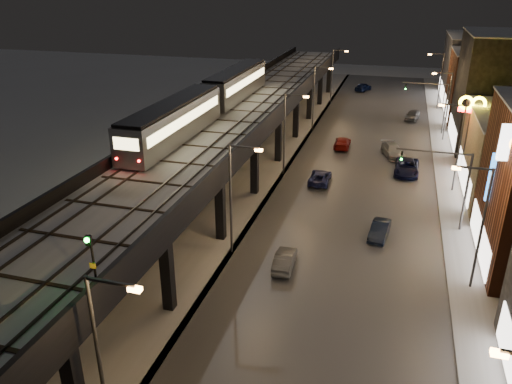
# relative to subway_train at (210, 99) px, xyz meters

# --- Properties ---
(ground) EXTENTS (220.00, 220.00, 0.00)m
(ground) POSITION_rel_subway_train_xyz_m (8.50, -29.33, -8.30)
(ground) COLOR silver
(road_surface) EXTENTS (17.00, 120.00, 0.06)m
(road_surface) POSITION_rel_subway_train_xyz_m (16.00, 5.67, -8.27)
(road_surface) COLOR #46474D
(road_surface) RESTS_ON ground
(sidewalk_right) EXTENTS (4.00, 120.00, 0.14)m
(sidewalk_right) POSITION_rel_subway_train_xyz_m (26.00, 5.67, -8.23)
(sidewalk_right) COLOR #9FA1A8
(sidewalk_right) RESTS_ON ground
(under_viaduct_pavement) EXTENTS (11.00, 120.00, 0.06)m
(under_viaduct_pavement) POSITION_rel_subway_train_xyz_m (2.50, 5.67, -8.27)
(under_viaduct_pavement) COLOR #9FA1A8
(under_viaduct_pavement) RESTS_ON ground
(elevated_viaduct) EXTENTS (9.00, 100.00, 6.30)m
(elevated_viaduct) POSITION_rel_subway_train_xyz_m (2.50, 2.51, -2.69)
(elevated_viaduct) COLOR black
(elevated_viaduct) RESTS_ON ground
(viaduct_trackbed) EXTENTS (8.40, 100.00, 0.32)m
(viaduct_trackbed) POSITION_rel_subway_train_xyz_m (2.49, 2.64, -1.92)
(viaduct_trackbed) COLOR #B2B7C1
(viaduct_trackbed) RESTS_ON elevated_viaduct
(viaduct_parapet_streetside) EXTENTS (0.30, 100.00, 1.10)m
(viaduct_parapet_streetside) POSITION_rel_subway_train_xyz_m (6.85, 2.67, -1.45)
(viaduct_parapet_streetside) COLOR black
(viaduct_parapet_streetside) RESTS_ON elevated_viaduct
(viaduct_parapet_far) EXTENTS (0.30, 100.00, 1.10)m
(viaduct_parapet_far) POSITION_rel_subway_train_xyz_m (-1.85, 2.67, -1.45)
(viaduct_parapet_far) COLOR black
(viaduct_parapet_far) RESTS_ON elevated_viaduct
(building_d) EXTENTS (12.20, 13.20, 14.16)m
(building_d) POSITION_rel_subway_train_xyz_m (32.49, 18.67, -1.23)
(building_d) COLOR black
(building_d) RESTS_ON ground
(building_e) EXTENTS (12.20, 12.20, 10.16)m
(building_e) POSITION_rel_subway_train_xyz_m (32.49, 32.67, -3.23)
(building_e) COLOR #5B2E1A
(building_e) RESTS_ON ground
(building_f) EXTENTS (12.20, 16.20, 11.16)m
(building_f) POSITION_rel_subway_train_xyz_m (32.49, 46.67, -2.73)
(building_f) COLOR #3A3A3E
(building_f) RESTS_ON ground
(streetlight_left_0) EXTENTS (2.57, 0.28, 9.00)m
(streetlight_left_0) POSITION_rel_subway_train_xyz_m (8.07, -34.33, -3.07)
(streetlight_left_0) COLOR #38383A
(streetlight_left_0) RESTS_ON ground
(streetlight_left_1) EXTENTS (2.57, 0.28, 9.00)m
(streetlight_left_1) POSITION_rel_subway_train_xyz_m (8.07, -16.33, -3.07)
(streetlight_left_1) COLOR #38383A
(streetlight_left_1) RESTS_ON ground
(streetlight_right_1) EXTENTS (2.56, 0.28, 9.00)m
(streetlight_right_1) POSITION_rel_subway_train_xyz_m (25.23, -16.33, -3.07)
(streetlight_right_1) COLOR #38383A
(streetlight_right_1) RESTS_ON ground
(streetlight_left_2) EXTENTS (2.57, 0.28, 9.00)m
(streetlight_left_2) POSITION_rel_subway_train_xyz_m (8.07, 1.67, -3.07)
(streetlight_left_2) COLOR #38383A
(streetlight_left_2) RESTS_ON ground
(streetlight_right_2) EXTENTS (2.56, 0.28, 9.00)m
(streetlight_right_2) POSITION_rel_subway_train_xyz_m (25.23, 1.67, -3.07)
(streetlight_right_2) COLOR #38383A
(streetlight_right_2) RESTS_ON ground
(streetlight_left_3) EXTENTS (2.57, 0.28, 9.00)m
(streetlight_left_3) POSITION_rel_subway_train_xyz_m (8.07, 19.67, -3.07)
(streetlight_left_3) COLOR #38383A
(streetlight_left_3) RESTS_ON ground
(streetlight_right_3) EXTENTS (2.56, 0.28, 9.00)m
(streetlight_right_3) POSITION_rel_subway_train_xyz_m (25.23, 19.67, -3.07)
(streetlight_right_3) COLOR #38383A
(streetlight_right_3) RESTS_ON ground
(streetlight_left_4) EXTENTS (2.57, 0.28, 9.00)m
(streetlight_left_4) POSITION_rel_subway_train_xyz_m (8.07, 37.67, -3.07)
(streetlight_left_4) COLOR #38383A
(streetlight_left_4) RESTS_ON ground
(streetlight_right_4) EXTENTS (2.56, 0.28, 9.00)m
(streetlight_right_4) POSITION_rel_subway_train_xyz_m (25.23, 37.67, -3.07)
(streetlight_right_4) COLOR #38383A
(streetlight_right_4) RESTS_ON ground
(traffic_light_rig_a) EXTENTS (6.10, 0.34, 7.00)m
(traffic_light_rig_a) POSITION_rel_subway_train_xyz_m (24.34, -7.34, -3.81)
(traffic_light_rig_a) COLOR #38383A
(traffic_light_rig_a) RESTS_ON ground
(traffic_light_rig_b) EXTENTS (6.10, 0.34, 7.00)m
(traffic_light_rig_b) POSITION_rel_subway_train_xyz_m (24.34, 22.66, -3.81)
(traffic_light_rig_b) COLOR #38383A
(traffic_light_rig_b) RESTS_ON ground
(subway_train) EXTENTS (2.84, 34.99, 3.39)m
(subway_train) POSITION_rel_subway_train_xyz_m (0.00, 0.00, 0.00)
(subway_train) COLOR gray
(subway_train) RESTS_ON viaduct_trackbed
(rail_signal) EXTENTS (0.32, 0.41, 2.78)m
(rail_signal) POSITION_rel_subway_train_xyz_m (6.40, -31.92, 0.28)
(rail_signal) COLOR black
(rail_signal) RESTS_ON viaduct_trackbed
(car_near_white) EXTENTS (1.56, 3.95, 1.28)m
(car_near_white) POSITION_rel_subway_train_xyz_m (12.34, -17.39, -7.66)
(car_near_white) COLOR #54565A
(car_near_white) RESTS_ON ground
(car_mid_silver) EXTENTS (2.15, 4.54, 1.25)m
(car_mid_silver) POSITION_rel_subway_train_xyz_m (12.13, 0.14, -7.68)
(car_mid_silver) COLOR #1A1E4C
(car_mid_silver) RESTS_ON ground
(car_mid_dark) EXTENTS (1.99, 4.69, 1.35)m
(car_mid_dark) POSITION_rel_subway_train_xyz_m (12.94, 12.69, -7.63)
(car_mid_dark) COLOR maroon
(car_mid_dark) RESTS_ON ground
(car_far_white) EXTENTS (3.24, 4.84, 1.53)m
(car_far_white) POSITION_rel_subway_train_xyz_m (12.48, 48.71, -7.54)
(car_far_white) COLOR #0B143A
(car_far_white) RESTS_ON ground
(car_onc_silver) EXTENTS (1.80, 4.04, 1.29)m
(car_onc_silver) POSITION_rel_subway_train_xyz_m (18.89, -10.52, -7.66)
(car_onc_silver) COLOR black
(car_onc_silver) RESTS_ON ground
(car_onc_dark) EXTENTS (2.66, 5.59, 1.54)m
(car_onc_dark) POSITION_rel_subway_train_xyz_m (20.92, 5.39, -7.53)
(car_onc_dark) COLOR black
(car_onc_dark) RESTS_ON ground
(car_onc_white) EXTENTS (3.51, 5.33, 1.44)m
(car_onc_white) POSITION_rel_subway_train_xyz_m (19.26, 10.96, -7.59)
(car_onc_white) COLOR #99A0A8
(car_onc_white) RESTS_ON ground
(car_onc_red) EXTENTS (2.53, 4.56, 1.47)m
(car_onc_red) POSITION_rel_subway_train_xyz_m (21.52, 29.25, -7.57)
(car_onc_red) COLOR #44464C
(car_onc_red) RESTS_ON ground
(sign_mcdonalds) EXTENTS (2.71, 0.66, 9.11)m
(sign_mcdonalds) POSITION_rel_subway_train_xyz_m (26.50, 5.26, -1.03)
(sign_mcdonalds) COLOR #38383A
(sign_mcdonalds) RESTS_ON ground
(sign_carwash) EXTENTS (1.63, 0.35, 8.48)m
(sign_carwash) POSITION_rel_subway_train_xyz_m (27.00, -11.56, -2.32)
(sign_carwash) COLOR #38383A
(sign_carwash) RESTS_ON ground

